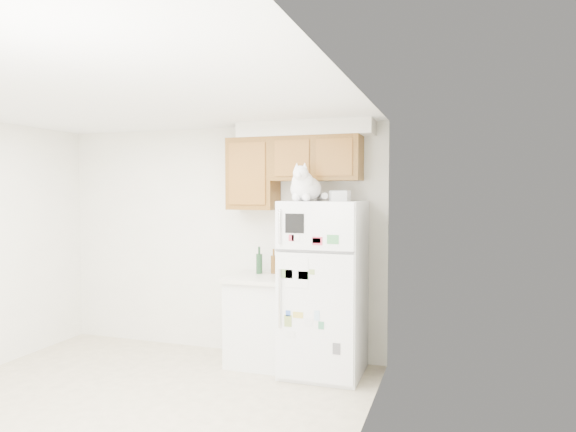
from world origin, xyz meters
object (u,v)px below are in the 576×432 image
at_px(refrigerator, 324,288).
at_px(bottle_green, 259,260).
at_px(bottle_amber, 274,261).
at_px(base_counter, 261,319).
at_px(storage_box_back, 340,196).
at_px(storage_box_front, 338,196).
at_px(cat, 305,187).

height_order(refrigerator, bottle_green, refrigerator).
bearing_deg(bottle_amber, base_counter, -113.72).
distance_m(refrigerator, base_counter, 0.79).
distance_m(storage_box_back, bottle_green, 1.14).
bearing_deg(bottle_amber, storage_box_front, -22.01).
bearing_deg(refrigerator, bottle_green, 165.76).
distance_m(base_counter, cat, 1.49).
height_order(storage_box_back, bottle_amber, storage_box_back).
relative_size(base_counter, bottle_amber, 3.49).
bearing_deg(cat, bottle_green, 151.41).
xyz_separation_m(base_counter, bottle_green, (-0.06, 0.12, 0.60)).
distance_m(base_counter, bottle_amber, 0.62).
bearing_deg(bottle_green, storage_box_back, -9.66).
height_order(cat, bottle_green, cat).
height_order(base_counter, bottle_green, bottle_green).
bearing_deg(cat, storage_box_front, 14.41).
bearing_deg(refrigerator, storage_box_back, 14.06).
relative_size(base_counter, storage_box_front, 6.13).
height_order(storage_box_back, bottle_green, storage_box_back).
relative_size(base_counter, bottle_green, 3.19).
distance_m(bottle_green, bottle_amber, 0.15).
bearing_deg(cat, refrigerator, 41.98).
xyz_separation_m(cat, bottle_green, (-0.60, 0.33, -0.77)).
xyz_separation_m(storage_box_back, bottle_amber, (-0.76, 0.21, -0.70)).
relative_size(refrigerator, storage_box_back, 9.44).
distance_m(cat, bottle_green, 1.03).
bearing_deg(storage_box_back, storage_box_front, -81.92).
height_order(refrigerator, bottle_amber, refrigerator).
relative_size(cat, storage_box_back, 2.88).
bearing_deg(storage_box_front, bottle_amber, 133.27).
height_order(refrigerator, cat, cat).
distance_m(base_counter, storage_box_front, 1.54).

